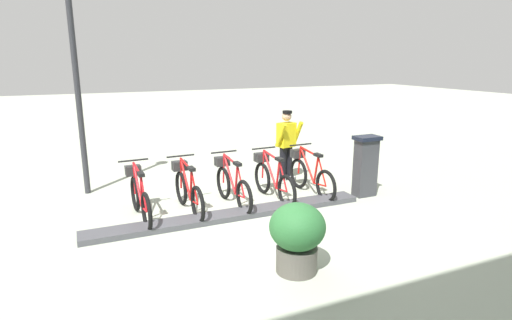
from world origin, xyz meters
TOP-DOWN VIEW (x-y plane):
  - ground_plane at (0.00, 0.00)m, footprint 60.00×60.00m
  - dock_rail_base at (0.00, 0.00)m, footprint 0.44×5.22m
  - payment_kiosk at (0.05, -3.00)m, footprint 0.36×0.52m
  - bike_docked_0 at (0.62, -2.01)m, footprint 1.72×0.54m
  - bike_docked_1 at (0.62, -1.12)m, footprint 1.72×0.54m
  - bike_docked_2 at (0.62, -0.24)m, footprint 1.72×0.54m
  - bike_docked_3 at (0.62, 0.64)m, footprint 1.72×0.54m
  - bike_docked_4 at (0.62, 1.53)m, footprint 1.72×0.54m
  - worker_near_rack at (1.70, -2.01)m, footprint 0.51×0.68m
  - lamp_post at (2.58, 2.35)m, footprint 0.32×0.32m
  - planter_bush at (-2.19, -0.13)m, footprint 0.76×0.76m

SIDE VIEW (x-z plane):
  - ground_plane at x=0.00m, z-range 0.00..0.00m
  - dock_rail_base at x=0.00m, z-range 0.00..0.10m
  - bike_docked_0 at x=0.62m, z-range -0.08..0.94m
  - bike_docked_1 at x=0.62m, z-range -0.08..0.94m
  - bike_docked_2 at x=0.62m, z-range -0.08..0.94m
  - bike_docked_3 at x=0.62m, z-range -0.08..0.94m
  - bike_docked_4 at x=0.62m, z-range -0.08..0.94m
  - planter_bush at x=-2.19m, z-range 0.06..1.03m
  - payment_kiosk at x=0.05m, z-range 0.03..1.31m
  - worker_near_rack at x=1.70m, z-range 0.08..1.74m
  - lamp_post at x=2.58m, z-range 0.64..5.03m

